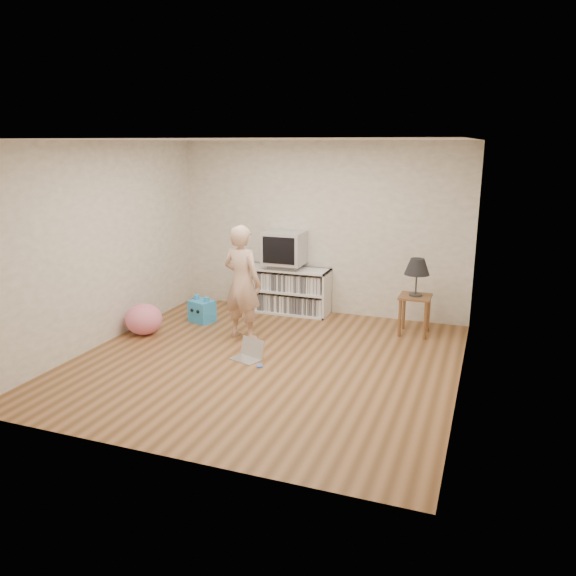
% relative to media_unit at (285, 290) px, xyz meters
% --- Properties ---
extents(ground, '(4.50, 4.50, 0.00)m').
position_rel_media_unit_xyz_m(ground, '(0.50, -2.04, -0.35)').
color(ground, brown).
rests_on(ground, ground).
extents(walls, '(4.52, 4.52, 2.60)m').
position_rel_media_unit_xyz_m(walls, '(0.50, -2.04, 0.95)').
color(walls, '#BBB4A4').
rests_on(walls, ground).
extents(ceiling, '(4.50, 4.50, 0.01)m').
position_rel_media_unit_xyz_m(ceiling, '(0.50, -2.04, 2.25)').
color(ceiling, white).
rests_on(ceiling, walls).
extents(media_unit, '(1.40, 0.45, 0.70)m').
position_rel_media_unit_xyz_m(media_unit, '(0.00, 0.00, 0.00)').
color(media_unit, white).
rests_on(media_unit, ground).
extents(dvd_deck, '(0.45, 0.35, 0.07)m').
position_rel_media_unit_xyz_m(dvd_deck, '(-0.00, -0.02, 0.39)').
color(dvd_deck, gray).
rests_on(dvd_deck, media_unit).
extents(crt_tv, '(0.60, 0.53, 0.50)m').
position_rel_media_unit_xyz_m(crt_tv, '(-0.00, -0.02, 0.67)').
color(crt_tv, '#AEAEB3').
rests_on(crt_tv, dvd_deck).
extents(side_table, '(0.42, 0.42, 0.55)m').
position_rel_media_unit_xyz_m(side_table, '(2.04, -0.39, 0.07)').
color(side_table, brown).
rests_on(side_table, ground).
extents(table_lamp, '(0.34, 0.34, 0.52)m').
position_rel_media_unit_xyz_m(table_lamp, '(2.04, -0.39, 0.59)').
color(table_lamp, '#333333').
rests_on(table_lamp, side_table).
extents(person, '(0.63, 0.48, 1.54)m').
position_rel_media_unit_xyz_m(person, '(-0.10, -1.36, 0.42)').
color(person, '#D6AC92').
rests_on(person, ground).
extents(laptop, '(0.42, 0.38, 0.24)m').
position_rel_media_unit_xyz_m(laptop, '(0.28, -2.01, -0.28)').
color(laptop, silver).
rests_on(laptop, ground).
extents(playing_cards, '(0.09, 0.11, 0.02)m').
position_rel_media_unit_xyz_m(playing_cards, '(0.51, -2.21, -0.34)').
color(playing_cards, '#4B66C9').
rests_on(playing_cards, ground).
extents(plush_blue, '(0.41, 0.36, 0.39)m').
position_rel_media_unit_xyz_m(plush_blue, '(-0.97, -0.91, -0.18)').
color(plush_blue, '#2B95E0').
rests_on(plush_blue, ground).
extents(plush_pink, '(0.65, 0.65, 0.43)m').
position_rel_media_unit_xyz_m(plush_pink, '(-1.45, -1.68, -0.14)').
color(plush_pink, pink).
rests_on(plush_pink, ground).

